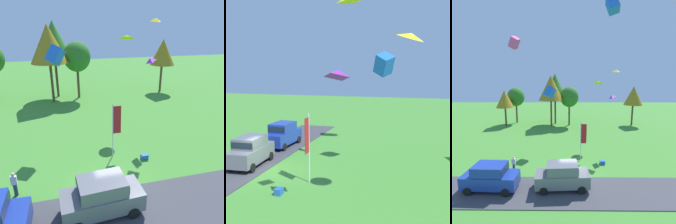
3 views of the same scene
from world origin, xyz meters
TOP-DOWN VIEW (x-y plane):
  - ground_plane at (0.00, 0.00)m, footprint 120.00×120.00m
  - pavement_strip at (0.00, -2.03)m, footprint 36.00×4.40m
  - car_suv_mid_row at (-7.11, -1.77)m, footprint 4.66×2.16m
  - car_suv_by_flagpole at (-0.98, -1.54)m, footprint 4.70×2.26m
  - person_watching_sky at (-6.02, 1.16)m, footprint 0.36×0.24m
  - flag_banner at (1.28, 4.06)m, footprint 0.71×0.08m
  - cooler_box at (3.45, 3.02)m, footprint 0.56×0.40m
  - kite_delta_high_right at (4.11, 10.49)m, footprint 1.74×1.75m
  - kite_box_mid_center at (-2.85, 8.33)m, footprint 1.82×1.63m
  - kite_diamond_high_left at (5.22, 7.21)m, footprint 1.11×1.29m

SIDE VIEW (x-z plane):
  - ground_plane at x=0.00m, z-range 0.00..0.00m
  - pavement_strip at x=0.00m, z-range 0.00..0.06m
  - cooler_box at x=3.45m, z-range 0.00..0.40m
  - person_watching_sky at x=-6.02m, z-range 0.02..1.73m
  - car_suv_mid_row at x=-7.11m, z-range 0.16..2.44m
  - car_suv_by_flagpole at x=-0.98m, z-range 0.16..2.44m
  - flag_banner at x=1.28m, z-range 0.62..5.24m
  - kite_diamond_high_left at x=5.22m, z-range 6.96..7.58m
  - kite_box_mid_center at x=-2.85m, z-range 6.84..8.72m
  - kite_delta_high_right at x=4.11m, z-range 8.73..9.38m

